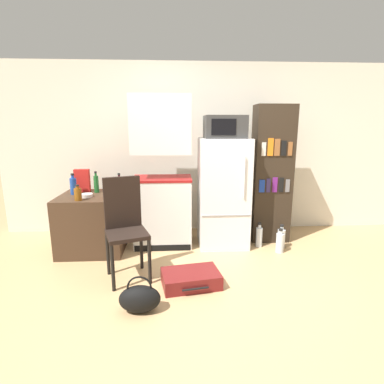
% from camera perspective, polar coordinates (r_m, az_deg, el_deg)
% --- Properties ---
extents(ground_plane, '(24.00, 24.00, 0.00)m').
position_cam_1_polar(ground_plane, '(3.00, 6.32, -19.31)').
color(ground_plane, tan).
extents(wall_back, '(6.40, 0.10, 2.47)m').
position_cam_1_polar(wall_back, '(4.57, 5.04, 8.14)').
color(wall_back, silver).
rests_on(wall_back, ground_plane).
extents(side_table, '(0.79, 0.75, 0.73)m').
position_cam_1_polar(side_table, '(4.07, -18.31, -5.53)').
color(side_table, '#422D1E').
rests_on(side_table, ground_plane).
extents(kitchen_hutch, '(0.77, 0.51, 1.95)m').
position_cam_1_polar(kitchen_hutch, '(3.93, -5.74, 2.68)').
color(kitchen_hutch, silver).
rests_on(kitchen_hutch, ground_plane).
extents(refrigerator, '(0.64, 0.59, 1.42)m').
position_cam_1_polar(refrigerator, '(3.98, 5.94, -0.15)').
color(refrigerator, white).
rests_on(refrigerator, ground_plane).
extents(microwave, '(0.51, 0.44, 0.28)m').
position_cam_1_polar(microwave, '(3.88, 6.23, 12.23)').
color(microwave, '#333333').
rests_on(microwave, refrigerator).
extents(bookshelf, '(0.51, 0.33, 1.85)m').
position_cam_1_polar(bookshelf, '(4.22, 14.89, 3.18)').
color(bookshelf, '#2D2319').
rests_on(bookshelf, ground_plane).
extents(bottle_amber_beer, '(0.08, 0.08, 0.19)m').
position_cam_1_polar(bottle_amber_beer, '(3.73, -20.91, -0.34)').
color(bottle_amber_beer, brown).
rests_on(bottle_amber_beer, side_table).
extents(bottle_wine_dark, '(0.06, 0.06, 0.26)m').
position_cam_1_polar(bottle_wine_dark, '(3.95, -13.66, 1.31)').
color(bottle_wine_dark, black).
rests_on(bottle_wine_dark, side_table).
extents(bottle_milk_white, '(0.08, 0.08, 0.18)m').
position_cam_1_polar(bottle_milk_white, '(4.01, -15.97, 0.86)').
color(bottle_milk_white, white).
rests_on(bottle_milk_white, side_table).
extents(bottle_blue_soda, '(0.08, 0.08, 0.27)m').
position_cam_1_polar(bottle_blue_soda, '(4.08, -21.67, 1.15)').
color(bottle_blue_soda, '#1E47A3').
rests_on(bottle_blue_soda, side_table).
extents(bottle_ketchup_red, '(0.09, 0.09, 0.18)m').
position_cam_1_polar(bottle_ketchup_red, '(3.72, -15.91, -0.07)').
color(bottle_ketchup_red, '#AD1914').
rests_on(bottle_ketchup_red, side_table).
extents(bottle_green_tall, '(0.06, 0.06, 0.28)m').
position_cam_1_polar(bottle_green_tall, '(4.09, -17.78, 1.53)').
color(bottle_green_tall, '#1E6028').
rests_on(bottle_green_tall, side_table).
extents(bowl, '(0.15, 0.15, 0.04)m').
position_cam_1_polar(bowl, '(3.88, -19.43, -0.62)').
color(bowl, silver).
rests_on(bowl, side_table).
extents(cereal_box, '(0.19, 0.07, 0.30)m').
position_cam_1_polar(cereal_box, '(4.18, -20.17, 2.05)').
color(cereal_box, red).
rests_on(cereal_box, side_table).
extents(chair, '(0.51, 0.51, 1.06)m').
position_cam_1_polar(chair, '(3.21, -12.71, -5.17)').
color(chair, black).
rests_on(chair, ground_plane).
extents(suitcase_large_flat, '(0.62, 0.46, 0.14)m').
position_cam_1_polar(suitcase_large_flat, '(3.14, -0.22, -16.16)').
color(suitcase_large_flat, maroon).
rests_on(suitcase_large_flat, ground_plane).
extents(handbag, '(0.36, 0.20, 0.33)m').
position_cam_1_polar(handbag, '(2.77, -9.92, -19.35)').
color(handbag, black).
rests_on(handbag, ground_plane).
extents(water_bottle_front, '(0.08, 0.08, 0.33)m').
position_cam_1_polar(water_bottle_front, '(4.12, 12.66, -8.26)').
color(water_bottle_front, silver).
rests_on(water_bottle_front, ground_plane).
extents(water_bottle_middle, '(0.10, 0.10, 0.32)m').
position_cam_1_polar(water_bottle_middle, '(4.14, 16.63, -8.44)').
color(water_bottle_middle, silver).
rests_on(water_bottle_middle, ground_plane).
extents(water_bottle_back, '(0.10, 0.10, 0.31)m').
position_cam_1_polar(water_bottle_back, '(4.01, 16.40, -9.17)').
color(water_bottle_back, silver).
rests_on(water_bottle_back, ground_plane).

